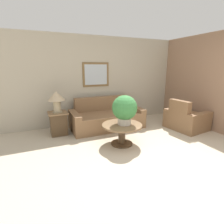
% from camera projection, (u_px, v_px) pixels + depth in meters
% --- Properties ---
extents(ground_plane, '(20.00, 20.00, 0.00)m').
position_uv_depth(ground_plane, '(167.00, 162.00, 3.25)').
color(ground_plane, '#BCAD93').
extents(wall_back, '(6.54, 0.09, 2.60)m').
position_uv_depth(wall_back, '(108.00, 80.00, 5.47)').
color(wall_back, '#B2A893').
rests_on(wall_back, ground_plane).
extents(wall_right, '(0.06, 4.86, 2.60)m').
position_uv_depth(wall_right, '(200.00, 82.00, 5.07)').
color(wall_right, '#937056').
rests_on(wall_right, ground_plane).
extents(couch_main, '(2.03, 0.98, 0.85)m').
position_uv_depth(couch_main, '(106.00, 118.00, 5.06)').
color(couch_main, brown).
rests_on(couch_main, ground_plane).
extents(armchair, '(0.97, 1.07, 0.85)m').
position_uv_depth(armchair, '(186.00, 119.00, 4.93)').
color(armchair, brown).
rests_on(armchair, ground_plane).
extents(coffee_table, '(0.89, 0.89, 0.48)m').
position_uv_depth(coffee_table, '(122.00, 130.00, 3.93)').
color(coffee_table, '#4C3823').
rests_on(coffee_table, ground_plane).
extents(side_table, '(0.48, 0.48, 0.60)m').
position_uv_depth(side_table, '(58.00, 123.00, 4.53)').
color(side_table, '#4C3823').
rests_on(side_table, ground_plane).
extents(table_lamp, '(0.43, 0.43, 0.53)m').
position_uv_depth(table_lamp, '(56.00, 98.00, 4.36)').
color(table_lamp, tan).
rests_on(table_lamp, side_table).
extents(potted_plant_on_table, '(0.55, 0.55, 0.65)m').
position_uv_depth(potted_plant_on_table, '(125.00, 109.00, 3.81)').
color(potted_plant_on_table, beige).
rests_on(potted_plant_on_table, coffee_table).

